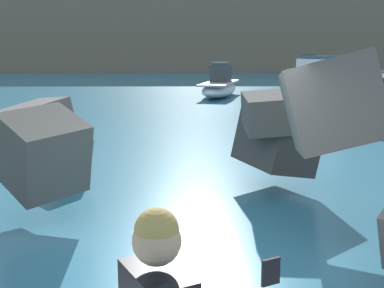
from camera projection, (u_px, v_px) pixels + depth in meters
The scene contains 7 objects.
ground_plane at pixel (209, 255), 6.50m from camera, with size 400.00×400.00×0.00m, color #2D6B84.
breakwater_jetty at pixel (51, 144), 7.45m from camera, with size 31.81×7.28×2.71m.
boat_near_left at pixel (220, 86), 28.50m from camera, with size 3.05×6.20×1.97m.
boat_mid_centre at pixel (306, 71), 45.90m from camera, with size 4.65×5.35×2.27m.
boat_mid_right at pixel (316, 99), 19.68m from camera, with size 6.09×5.10×2.44m.
mooring_buoy_inner at pixel (46, 108), 21.00m from camera, with size 0.44×0.44×0.44m.
headland_bluff at pixel (207, 19), 77.35m from camera, with size 104.20×38.89×14.88m.
Camera 1 is at (-0.30, -6.10, 2.66)m, focal length 46.20 mm.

